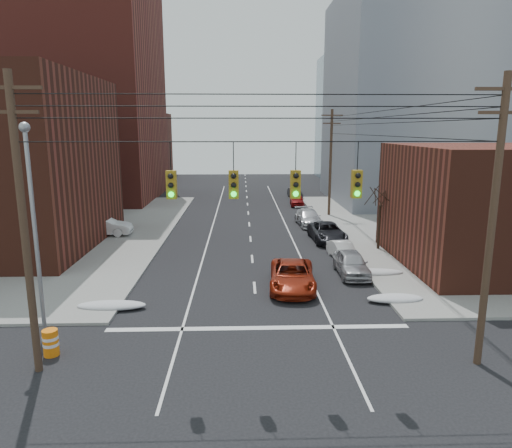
{
  "coord_description": "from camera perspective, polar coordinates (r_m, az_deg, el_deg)",
  "views": [
    {
      "loc": [
        -0.72,
        -13.15,
        9.03
      ],
      "look_at": [
        0.2,
        15.74,
        3.0
      ],
      "focal_mm": 32.0,
      "sensor_mm": 36.0,
      "label": 1
    }
  ],
  "objects": [
    {
      "name": "traffic_signals",
      "position": [
        16.24,
        1.07,
        5.2
      ],
      "size": [
        17.0,
        0.42,
        2.02
      ],
      "color": "black",
      "rests_on": "ground"
    },
    {
      "name": "utility_pole_left",
      "position": [
        18.21,
        -27.07,
        0.21
      ],
      "size": [
        2.2,
        0.28,
        11.0
      ],
      "color": "#473323",
      "rests_on": "ground"
    },
    {
      "name": "lot_car_b",
      "position": [
        42.32,
        -21.92,
        -0.17
      ],
      "size": [
        5.72,
        3.57,
        1.48
      ],
      "primitive_type": "imported",
      "rotation": [
        0.0,
        0.0,
        1.35
      ],
      "color": "#A1A1A6",
      "rests_on": "sidewalk_nw"
    },
    {
      "name": "lot_car_d",
      "position": [
        45.89,
        -24.88,
        0.52
      ],
      "size": [
        4.81,
        2.47,
        1.57
      ],
      "primitive_type": "imported",
      "rotation": [
        0.0,
        0.0,
        1.43
      ],
      "color": "#B9BABF",
      "rests_on": "sidewalk_nw"
    },
    {
      "name": "bare_tree",
      "position": [
        35.35,
        15.16,
        0.43
      ],
      "size": [
        2.09,
        2.2,
        4.93
      ],
      "color": "black",
      "rests_on": "ground"
    },
    {
      "name": "parked_car_c",
      "position": [
        37.82,
        8.89,
        -1.0
      ],
      "size": [
        2.73,
        5.52,
        1.51
      ],
      "primitive_type": "imported",
      "rotation": [
        0.0,
        0.0,
        0.04
      ],
      "color": "black",
      "rests_on": "ground"
    },
    {
      "name": "lot_car_c",
      "position": [
        36.39,
        -27.97,
        -2.68
      ],
      "size": [
        4.53,
        1.88,
        1.31
      ],
      "primitive_type": "imported",
      "rotation": [
        0.0,
        0.0,
        1.56
      ],
      "color": "black",
      "rests_on": "sidewalk_nw"
    },
    {
      "name": "street_light",
      "position": [
        21.35,
        -26.08,
        1.16
      ],
      "size": [
        0.44,
        0.44,
        9.32
      ],
      "color": "gray",
      "rests_on": "ground"
    },
    {
      "name": "parked_car_d",
      "position": [
        43.75,
        6.59,
        0.79
      ],
      "size": [
        2.38,
        5.25,
        1.49
      ],
      "primitive_type": "imported",
      "rotation": [
        0.0,
        0.0,
        0.06
      ],
      "color": "#BBBBC0",
      "rests_on": "ground"
    },
    {
      "name": "construction_barrel",
      "position": [
        20.81,
        -24.28,
        -13.33
      ],
      "size": [
        0.79,
        0.79,
        1.09
      ],
      "rotation": [
        0.0,
        0.0,
        -0.31
      ],
      "color": "orange",
      "rests_on": "ground"
    },
    {
      "name": "ground",
      "position": [
        15.97,
        1.18,
        -22.66
      ],
      "size": [
        160.0,
        160.0,
        0.0
      ],
      "primitive_type": "plane",
      "color": "black",
      "rests_on": "ground"
    },
    {
      "name": "building_brick_tall",
      "position": [
        65.7,
        -23.55,
        16.06
      ],
      "size": [
        24.0,
        20.0,
        30.0
      ],
      "primitive_type": "cube",
      "color": "maroon",
      "rests_on": "ground"
    },
    {
      "name": "lot_car_a",
      "position": [
        40.81,
        -18.57,
        -0.27
      ],
      "size": [
        4.82,
        1.78,
        1.58
      ],
      "primitive_type": "imported",
      "rotation": [
        0.0,
        0.0,
        1.59
      ],
      "color": "silver",
      "rests_on": "sidewalk_nw"
    },
    {
      "name": "building_office",
      "position": [
        61.6,
        20.48,
        14.3
      ],
      "size": [
        22.0,
        20.0,
        25.0
      ],
      "primitive_type": "cube",
      "color": "gray",
      "rests_on": "ground"
    },
    {
      "name": "red_pickup",
      "position": [
        26.48,
        4.55,
        -6.45
      ],
      "size": [
        2.97,
        5.67,
        1.52
      ],
      "primitive_type": "imported",
      "rotation": [
        0.0,
        0.0,
        -0.08
      ],
      "color": "maroon",
      "rests_on": "ground"
    },
    {
      "name": "snow_ne",
      "position": [
        25.63,
        16.98,
        -8.89
      ],
      "size": [
        3.0,
        1.08,
        0.42
      ],
      "primitive_type": "ellipsoid",
      "color": "silver",
      "rests_on": "ground"
    },
    {
      "name": "parked_car_e",
      "position": [
        54.98,
        5.14,
        3.01
      ],
      "size": [
        1.85,
        4.09,
        1.36
      ],
      "primitive_type": "imported",
      "rotation": [
        0.0,
        0.0,
        -0.06
      ],
      "color": "maroon",
      "rests_on": "ground"
    },
    {
      "name": "snow_nw",
      "position": [
        24.76,
        -17.61,
        -9.67
      ],
      "size": [
        3.5,
        1.08,
        0.42
      ],
      "primitive_type": "ellipsoid",
      "color": "silver",
      "rests_on": "ground"
    },
    {
      "name": "parked_car_a",
      "position": [
        29.39,
        11.83,
        -4.82
      ],
      "size": [
        1.83,
        4.46,
        1.51
      ],
      "primitive_type": "imported",
      "rotation": [
        0.0,
        0.0,
        -0.01
      ],
      "color": "#A9A8AD",
      "rests_on": "ground"
    },
    {
      "name": "building_glass",
      "position": [
        86.77,
        15.1,
        12.69
      ],
      "size": [
        20.0,
        18.0,
        22.0
      ],
      "primitive_type": "cube",
      "color": "gray",
      "rests_on": "ground"
    },
    {
      "name": "utility_pole_right",
      "position": [
        18.88,
        27.45,
        0.54
      ],
      "size": [
        2.2,
        0.28,
        11.0
      ],
      "color": "#473323",
      "rests_on": "ground"
    },
    {
      "name": "building_brick_far",
      "position": [
        90.79,
        -18.25,
        9.29
      ],
      "size": [
        22.0,
        18.0,
        12.0
      ],
      "primitive_type": "cube",
      "color": "#522418",
      "rests_on": "ground"
    },
    {
      "name": "utility_pole_far",
      "position": [
        48.15,
        9.3,
        7.77
      ],
      "size": [
        2.2,
        0.28,
        11.0
      ],
      "color": "#473323",
      "rests_on": "ground"
    },
    {
      "name": "parked_car_f",
      "position": [
        61.31,
        4.87,
        3.88
      ],
      "size": [
        1.76,
        4.01,
        1.28
      ],
      "primitive_type": "imported",
      "rotation": [
        0.0,
        0.0,
        0.11
      ],
      "color": "black",
      "rests_on": "ground"
    },
    {
      "name": "snow_east_far",
      "position": [
        29.68,
        14.22,
        -5.88
      ],
      "size": [
        4.0,
        1.08,
        0.42
      ],
      "primitive_type": "ellipsoid",
      "color": "silver",
      "rests_on": "ground"
    },
    {
      "name": "parked_car_b",
      "position": [
        32.79,
        10.8,
        -3.3
      ],
      "size": [
        1.75,
        3.86,
        1.23
      ],
      "primitive_type": "imported",
      "rotation": [
        0.0,
        0.0,
        0.12
      ],
      "color": "silver",
      "rests_on": "ground"
    }
  ]
}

